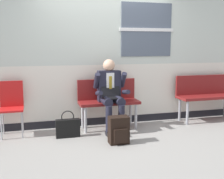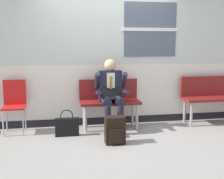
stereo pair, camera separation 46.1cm
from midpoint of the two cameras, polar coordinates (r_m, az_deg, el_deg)
ground_plane at (r=4.97m, az=-2.33°, el=-8.79°), size 18.00×18.00×0.00m
station_wall at (r=5.39m, az=-3.95°, el=7.23°), size 5.68×0.16×2.72m
bench_with_person at (r=5.20m, az=-3.32°, el=-1.89°), size 1.08×0.42×0.89m
bench_empty at (r=5.97m, az=16.17°, el=-0.74°), size 1.22×0.42×0.90m
person_seated at (r=4.99m, az=-2.86°, el=-0.71°), size 0.57×0.70×1.26m
backpack at (r=4.43m, az=-1.64°, el=-8.19°), size 0.30×0.24×0.42m
handbag at (r=4.83m, az=-11.55°, el=-7.52°), size 0.39×0.11×0.45m
folding_chair at (r=5.14m, az=-21.88°, el=-2.56°), size 0.38×0.38×0.91m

